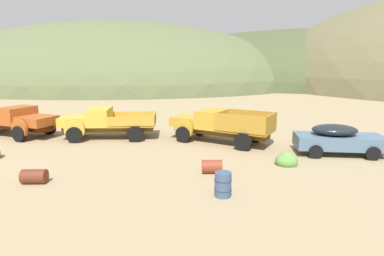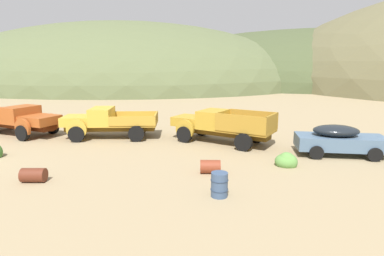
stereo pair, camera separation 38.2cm
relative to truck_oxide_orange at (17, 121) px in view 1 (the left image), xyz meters
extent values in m
ellipsoid|color=#56603D|center=(-17.84, 51.77, -1.00)|extent=(82.39, 67.65, 26.85)
ellipsoid|color=#424C2D|center=(25.55, 63.87, -1.00)|extent=(98.64, 59.74, 24.57)
cube|color=#51220D|center=(-0.50, 0.10, -0.34)|extent=(6.32, 2.16, 0.36)
cube|color=#A34C1E|center=(1.76, -0.33, 0.12)|extent=(2.27, 2.14, 0.55)
cube|color=#B7B2A8|center=(2.66, -0.51, 0.09)|extent=(0.31, 1.23, 0.44)
cylinder|color=#A34C1E|center=(1.30, -1.34, -0.24)|extent=(1.21, 0.40, 1.20)
cylinder|color=#A34C1E|center=(1.70, 0.77, -0.24)|extent=(1.21, 0.40, 1.20)
cube|color=#A34C1E|center=(0.08, -0.01, 0.37)|extent=(1.81, 2.31, 1.05)
cube|color=black|center=(0.72, -0.14, 0.58)|extent=(0.38, 1.74, 0.59)
cube|color=#97471E|center=(-1.98, 1.48, 0.24)|extent=(3.12, 0.69, 0.55)
cylinder|color=black|center=(1.29, -1.39, -0.52)|extent=(1.00, 0.45, 0.96)
cylinder|color=black|center=(1.71, 0.82, -0.52)|extent=(1.00, 0.45, 0.96)
cylinder|color=black|center=(-2.23, 1.57, -0.52)|extent=(1.00, 0.45, 0.96)
cube|color=brown|center=(6.08, 0.67, -0.34)|extent=(5.58, 2.48, 0.36)
cube|color=gold|center=(4.12, 0.12, 0.12)|extent=(2.17, 2.22, 0.55)
cube|color=#B7B2A8|center=(3.34, -0.10, 0.09)|extent=(0.42, 1.23, 0.44)
cylinder|color=gold|center=(4.05, 1.22, -0.24)|extent=(1.20, 0.50, 1.20)
cylinder|color=gold|center=(4.64, -0.86, -0.24)|extent=(1.20, 0.50, 1.20)
cube|color=gold|center=(5.57, 0.53, 0.37)|extent=(1.80, 2.36, 1.05)
cube|color=black|center=(5.02, 0.37, 0.58)|extent=(0.53, 1.72, 0.59)
cube|color=#B5882D|center=(7.53, 1.08, -0.10)|extent=(3.27, 2.86, 0.12)
cube|color=#B5882D|center=(7.23, 2.13, 0.24)|extent=(2.70, 0.85, 0.55)
cube|color=#B5882D|center=(7.82, 0.03, 0.24)|extent=(2.70, 0.85, 0.55)
cube|color=#B5882D|center=(8.81, 1.44, 0.24)|extent=(0.69, 2.13, 0.55)
cylinder|color=black|center=(4.66, -0.91, -0.52)|extent=(1.00, 0.53, 0.96)
cylinder|color=black|center=(7.44, 2.24, -0.52)|extent=(1.00, 0.53, 0.96)
cylinder|color=black|center=(8.06, 0.05, -0.52)|extent=(1.00, 0.53, 0.96)
cube|color=#593D12|center=(13.01, 1.01, -0.34)|extent=(5.81, 2.63, 0.36)
cube|color=#B28928|center=(10.97, 1.65, 0.12)|extent=(2.25, 2.15, 0.55)
cube|color=#B7B2A8|center=(10.16, 1.91, 0.09)|extent=(0.42, 1.13, 0.44)
cylinder|color=#B28928|center=(11.50, 2.53, -0.24)|extent=(1.20, 0.53, 1.20)
cylinder|color=#B28928|center=(10.91, 0.63, -0.24)|extent=(1.20, 0.53, 1.20)
cube|color=#B28928|center=(12.49, 1.18, 0.37)|extent=(1.86, 2.24, 1.05)
cube|color=black|center=(11.91, 1.36, 0.58)|extent=(0.54, 1.58, 0.59)
cube|color=#A47826|center=(14.52, 0.54, -0.10)|extent=(3.39, 2.79, 0.12)
cube|color=#A47826|center=(14.82, 1.50, 0.44)|extent=(2.82, 0.97, 0.95)
cube|color=#A47826|center=(14.22, -0.42, 0.44)|extent=(2.82, 0.97, 0.95)
cube|color=#A47826|center=(15.86, 0.12, 0.44)|extent=(0.70, 1.95, 0.95)
cylinder|color=black|center=(11.52, 2.58, -0.52)|extent=(1.00, 0.55, 0.96)
cylinder|color=black|center=(10.89, 0.58, -0.52)|extent=(1.00, 0.55, 0.96)
cylinder|color=black|center=(15.07, 1.47, -0.52)|extent=(1.00, 0.55, 0.96)
cylinder|color=black|center=(14.44, -0.53, -0.52)|extent=(1.00, 0.55, 0.96)
cube|color=slate|center=(19.30, -0.24, -0.32)|extent=(4.46, 2.15, 0.68)
ellipsoid|color=black|center=(19.04, -0.26, 0.28)|extent=(2.38, 1.74, 0.57)
ellipsoid|color=slate|center=(21.23, -0.05, -0.25)|extent=(1.08, 1.47, 0.61)
cylinder|color=black|center=(20.71, -0.97, -0.66)|extent=(0.70, 0.27, 0.68)
cylinder|color=black|center=(20.54, 0.76, -0.66)|extent=(0.70, 0.27, 0.68)
cylinder|color=black|center=(18.05, -1.23, -0.66)|extent=(0.70, 0.27, 0.68)
cylinder|color=black|center=(17.88, 0.49, -0.66)|extent=(0.70, 0.27, 0.68)
cylinder|color=brown|center=(13.38, -4.44, -0.71)|extent=(0.96, 0.75, 0.57)
cylinder|color=#5B2819|center=(6.78, -7.12, -0.72)|extent=(1.02, 0.76, 0.56)
cylinder|color=#384C6B|center=(14.13, -6.78, -0.56)|extent=(0.59, 0.59, 0.88)
torus|color=#27354A|center=(14.13, -6.78, -0.39)|extent=(0.63, 0.63, 0.03)
torus|color=#27354A|center=(14.13, -6.78, -0.74)|extent=(0.63, 0.63, 0.03)
ellipsoid|color=#5B8E42|center=(16.56, -2.65, -0.80)|extent=(1.00, 0.90, 0.73)
ellipsoid|color=#5B8E42|center=(16.71, -2.71, -0.80)|extent=(0.73, 0.66, 0.74)
ellipsoid|color=#5B8E42|center=(16.59, -2.68, -0.77)|extent=(0.79, 0.71, 0.84)
camera|label=1|loc=(15.32, -17.40, 3.62)|focal=29.96mm
camera|label=2|loc=(15.70, -17.31, 3.62)|focal=29.96mm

